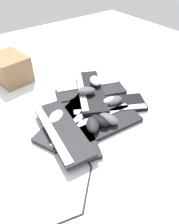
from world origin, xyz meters
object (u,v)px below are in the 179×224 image
at_px(mouse_0, 56,117).
at_px(keyboard_1, 91,92).
at_px(keyboard_0, 108,105).
at_px(keyboard_2, 69,119).
at_px(keyboard_3, 75,128).
at_px(mouse_4, 95,81).
at_px(mouse_1, 108,119).
at_px(keyboard_6, 90,91).
at_px(keyboard_4, 102,125).
at_px(cardboard_box, 10,68).
at_px(mouse_7, 114,101).
at_px(mouse_3, 86,91).
at_px(mouse_6, 112,101).
at_px(keyboard_5, 62,130).
at_px(mouse_5, 100,120).
at_px(mouse_2, 93,125).

bearing_deg(mouse_0, keyboard_1, -13.07).
relative_size(keyboard_0, keyboard_2, 0.99).
height_order(keyboard_3, mouse_4, mouse_4).
bearing_deg(mouse_1, keyboard_6, -32.59).
bearing_deg(mouse_1, keyboard_4, 58.46).
bearing_deg(keyboard_6, keyboard_4, -114.00).
distance_m(keyboard_3, keyboard_6, 0.30).
bearing_deg(keyboard_2, mouse_0, 158.17).
relative_size(keyboard_2, cardboard_box, 1.79).
xyz_separation_m(keyboard_0, cardboard_box, (-0.34, 0.64, 0.08)).
bearing_deg(mouse_7, mouse_3, -51.91).
height_order(keyboard_0, keyboard_3, same).
bearing_deg(keyboard_3, mouse_4, 34.71).
height_order(keyboard_0, mouse_6, mouse_6).
xyz_separation_m(keyboard_0, mouse_0, (-0.32, 0.06, 0.04)).
xyz_separation_m(mouse_1, mouse_7, (0.13, 0.10, 0.00)).
distance_m(keyboard_2, mouse_4, 0.33).
bearing_deg(keyboard_5, mouse_5, -18.88).
relative_size(mouse_4, mouse_7, 1.00).
xyz_separation_m(keyboard_4, mouse_4, (0.18, 0.28, 0.07)).
bearing_deg(mouse_3, keyboard_0, -32.50).
xyz_separation_m(keyboard_3, cardboard_box, (-0.07, 0.67, 0.08)).
xyz_separation_m(keyboard_4, mouse_5, (-0.01, 0.01, 0.04)).
xyz_separation_m(keyboard_1, mouse_5, (-0.15, -0.27, 0.04)).
xyz_separation_m(keyboard_6, mouse_4, (0.06, 0.03, 0.04)).
xyz_separation_m(keyboard_6, mouse_6, (0.04, -0.17, 0.01)).
xyz_separation_m(keyboard_5, mouse_5, (0.19, -0.06, 0.01)).
bearing_deg(keyboard_4, mouse_6, 31.24).
relative_size(keyboard_1, keyboard_2, 1.00).
relative_size(keyboard_4, mouse_5, 4.13).
bearing_deg(mouse_3, mouse_7, -29.70).
height_order(keyboard_1, mouse_7, mouse_7).
relative_size(keyboard_0, cardboard_box, 1.77).
relative_size(keyboard_1, mouse_0, 4.22).
distance_m(keyboard_6, mouse_7, 0.18).
xyz_separation_m(mouse_1, mouse_4, (0.14, 0.29, 0.03)).
bearing_deg(keyboard_2, cardboard_box, 98.09).
distance_m(keyboard_1, keyboard_5, 0.40).
bearing_deg(mouse_7, mouse_2, 25.25).
xyz_separation_m(keyboard_2, mouse_5, (0.10, -0.14, 0.04)).
distance_m(keyboard_0, mouse_4, 0.19).
relative_size(keyboard_0, mouse_2, 4.16).
xyz_separation_m(keyboard_1, keyboard_5, (-0.34, -0.21, 0.03)).
bearing_deg(keyboard_4, keyboard_0, 37.66).
relative_size(keyboard_1, mouse_4, 4.22).
relative_size(mouse_6, cardboard_box, 0.43).
xyz_separation_m(keyboard_3, mouse_5, (0.11, -0.07, 0.04)).
relative_size(mouse_4, mouse_6, 1.00).
relative_size(keyboard_4, keyboard_6, 0.99).
bearing_deg(keyboard_0, mouse_1, -131.89).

